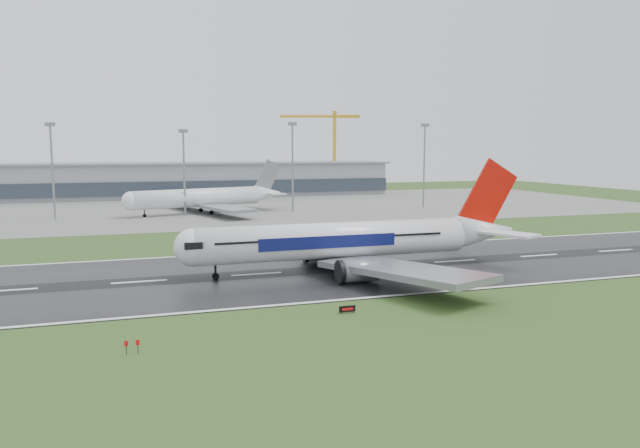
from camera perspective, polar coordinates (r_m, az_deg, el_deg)
name	(u,v)px	position (r m, az deg, el deg)	size (l,w,h in m)	color
ground	(139,282)	(104.53, -16.93, -5.36)	(520.00, 520.00, 0.00)	#29471A
runway	(139,282)	(104.52, -16.93, -5.33)	(400.00, 45.00, 0.10)	black
apron	(132,210)	(228.23, -17.58, 1.31)	(400.00, 130.00, 0.08)	slate
terminal	(130,181)	(287.52, -17.75, 3.94)	(240.00, 36.00, 15.00)	gray
main_airliner	(358,218)	(108.20, 3.69, 0.61)	(65.60, 62.47, 19.37)	white
parked_airliner	(204,188)	(209.19, -11.03, 3.43)	(60.06, 55.92, 17.60)	white
tower_crane	(335,151)	(320.30, 1.40, 7.03)	(42.67, 2.33, 42.29)	gold
runway_sign	(347,309)	(81.70, 2.63, -8.18)	(2.30, 0.26, 1.04)	black
floodmast_2	(53,174)	(203.47, -24.24, 4.43)	(0.64, 0.64, 29.10)	gray
floodmast_3	(184,175)	(203.14, -12.87, 4.64)	(0.64, 0.64, 27.43)	gray
floodmast_4	(293,169)	(209.75, -2.65, 5.27)	(0.64, 0.64, 30.21)	gray
floodmast_5	(424,167)	(228.82, 9.94, 5.35)	(0.64, 0.64, 30.39)	gray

